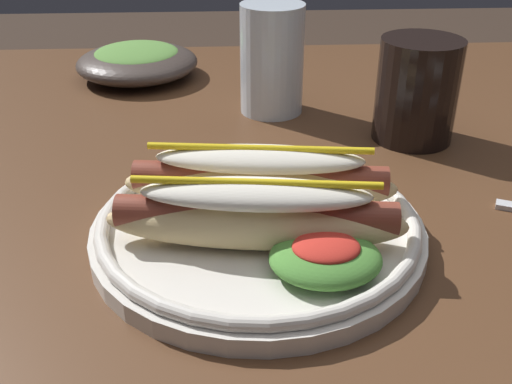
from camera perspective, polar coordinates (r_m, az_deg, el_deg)
The scene contains 5 objects.
dining_table at distance 0.69m, azimuth 3.36°, elevation -5.48°, with size 1.13×0.91×0.74m.
hot_dog_plate at distance 0.50m, azimuth 0.45°, elevation -2.28°, with size 0.28×0.28×0.08m.
soda_cup at distance 0.70m, azimuth 14.94°, elevation 9.24°, with size 0.09×0.09×0.11m, color black.
water_cup at distance 0.76m, azimuth 1.51°, elevation 12.40°, with size 0.08×0.08×0.13m, color silver.
side_bowl at distance 0.91m, azimuth -11.15°, elevation 12.04°, with size 0.17×0.17×0.05m.
Camera 1 is at (-0.07, -0.56, 1.03)m, focal length 42.38 mm.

